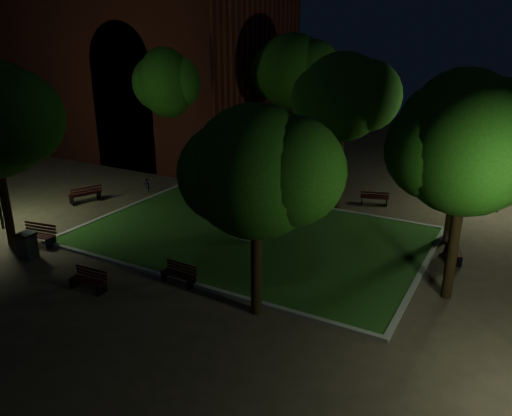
{
  "coord_description": "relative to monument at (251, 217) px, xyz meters",
  "views": [
    {
      "loc": [
        10.42,
        -16.28,
        8.88
      ],
      "look_at": [
        0.82,
        1.0,
        1.83
      ],
      "focal_mm": 35.0,
      "sensor_mm": 36.0,
      "label": 1
    }
  ],
  "objects": [
    {
      "name": "bench_near_right",
      "position": [
        -0.12,
        -5.18,
        -0.6
      ],
      "size": [
        1.41,
        0.53,
        0.76
      ],
      "rotation": [
        0.0,
        0.0,
        -0.03
      ],
      "color": "black",
      "rests_on": "ground"
    },
    {
      "name": "bench_near_left",
      "position": [
        -2.66,
        -7.17,
        -0.59
      ],
      "size": [
        1.46,
        0.6,
        0.78
      ],
      "rotation": [
        0.0,
        0.0,
        0.07
      ],
      "color": "black",
      "rests_on": "ground"
    },
    {
      "name": "bicycle",
      "position": [
        -8.83,
        3.19,
        -0.55
      ],
      "size": [
        1.48,
        1.47,
        0.81
      ],
      "primitive_type": "imported",
      "rotation": [
        0.0,
        0.0,
        0.79
      ],
      "color": "black",
      "rests_on": "ground"
    },
    {
      "name": "tree_nw",
      "position": [
        -9.23,
        6.91,
        4.94
      ],
      "size": [
        5.66,
        4.62,
        8.22
      ],
      "color": "black",
      "rests_on": "ground"
    },
    {
      "name": "lawn_kerb",
      "position": [
        0.0,
        0.0,
        -0.9
      ],
      "size": [
        15.4,
        10.4,
        0.12
      ],
      "color": "slate",
      "rests_on": "ground"
    },
    {
      "name": "monument",
      "position": [
        0.0,
        0.0,
        0.0
      ],
      "size": [
        1.4,
        1.4,
        3.2
      ],
      "color": "gray",
      "rests_on": "lawn"
    },
    {
      "name": "tree_north_er",
      "position": [
        2.17,
        5.5,
        4.84
      ],
      "size": [
        5.34,
        4.36,
        7.98
      ],
      "color": "black",
      "rests_on": "ground"
    },
    {
      "name": "bench_left_side",
      "position": [
        -10.25,
        -0.23,
        -0.52
      ],
      "size": [
        1.21,
        1.8,
        0.94
      ],
      "rotation": [
        0.0,
        0.0,
        -1.97
      ],
      "color": "black",
      "rests_on": "ground"
    },
    {
      "name": "tree_east",
      "position": [
        8.84,
        -1.43,
        4.4
      ],
      "size": [
        5.4,
        4.41,
        7.56
      ],
      "color": "black",
      "rests_on": "ground"
    },
    {
      "name": "ground",
      "position": [
        0.0,
        -2.0,
        -0.96
      ],
      "size": [
        80.0,
        80.0,
        0.0
      ],
      "primitive_type": "plane",
      "color": "#443628"
    },
    {
      "name": "trash_bin",
      "position": [
        -6.88,
        -6.47,
        -0.4
      ],
      "size": [
        0.71,
        0.71,
        1.1
      ],
      "color": "black",
      "rests_on": "ground"
    },
    {
      "name": "bench_west_near",
      "position": [
        -7.73,
        -5.3,
        -0.53
      ],
      "size": [
        1.74,
        0.84,
        0.92
      ],
      "rotation": [
        0.0,
        0.0,
        0.16
      ],
      "color": "black",
      "rests_on": "ground"
    },
    {
      "name": "lamppost_nw",
      "position": [
        -10.63,
        6.8,
        2.17
      ],
      "size": [
        1.18,
        0.28,
        4.47
      ],
      "color": "black",
      "rests_on": "ground"
    },
    {
      "name": "tree_se",
      "position": [
        3.47,
        -5.59,
        3.89
      ],
      "size": [
        5.09,
        4.16,
        6.94
      ],
      "color": "black",
      "rests_on": "ground"
    },
    {
      "name": "lawn",
      "position": [
        0.0,
        0.0,
        -0.92
      ],
      "size": [
        15.0,
        10.0,
        0.08
      ],
      "primitive_type": "cube",
      "color": "#214816",
      "rests_on": "ground"
    },
    {
      "name": "tree_far_north",
      "position": [
        -3.14,
        10.98,
        5.51
      ],
      "size": [
        5.7,
        4.65,
        8.8
      ],
      "color": "black",
      "rests_on": "ground"
    },
    {
      "name": "building_main",
      "position": [
        -15.86,
        11.79,
        6.42
      ],
      "size": [
        20.0,
        12.0,
        15.0
      ],
      "color": "#4F1B11",
      "rests_on": "ground"
    },
    {
      "name": "lamppost_ne",
      "position": [
        9.54,
        9.0,
        2.14
      ],
      "size": [
        1.18,
        0.28,
        4.43
      ],
      "color": "black",
      "rests_on": "ground"
    },
    {
      "name": "bench_right_side",
      "position": [
        8.39,
        1.94,
        -0.54
      ],
      "size": [
        0.92,
        1.69,
        0.88
      ],
      "rotation": [
        0.0,
        0.0,
        1.81
      ],
      "color": "black",
      "rests_on": "ground"
    },
    {
      "name": "tree_ne",
      "position": [
        7.99,
        4.04,
        4.32
      ],
      "size": [
        5.51,
        4.5,
        7.53
      ],
      "color": "black",
      "rests_on": "ground"
    },
    {
      "name": "bench_far_side",
      "position": [
        3.66,
        6.98,
        -0.58
      ],
      "size": [
        1.55,
        0.9,
        0.81
      ],
      "rotation": [
        0.0,
        0.0,
        3.42
      ],
      "color": "black",
      "rests_on": "ground"
    }
  ]
}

